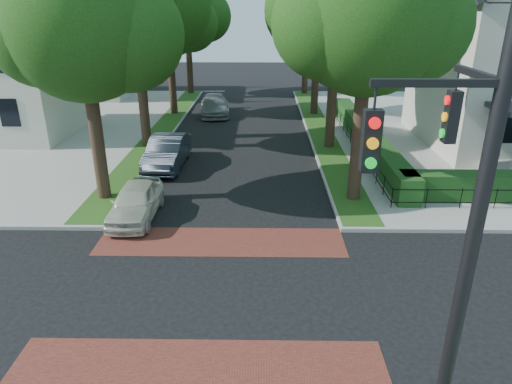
% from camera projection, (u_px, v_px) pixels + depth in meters
% --- Properties ---
extents(ground, '(120.00, 120.00, 0.00)m').
position_uv_depth(ground, '(212.00, 293.00, 13.74)').
color(ground, black).
rests_on(ground, ground).
extents(crosswalk_far, '(9.00, 2.20, 0.01)m').
position_uv_depth(crosswalk_far, '(221.00, 241.00, 16.70)').
color(crosswalk_far, maroon).
rests_on(crosswalk_far, ground).
extents(crosswalk_near, '(9.00, 2.20, 0.01)m').
position_uv_depth(crosswalk_near, '(198.00, 371.00, 10.78)').
color(crosswalk_near, maroon).
rests_on(crosswalk_near, ground).
extents(grass_strip_ne, '(1.60, 29.80, 0.02)m').
position_uv_depth(grass_strip_ne, '(320.00, 129.00, 31.27)').
color(grass_strip_ne, '#254C15').
rests_on(grass_strip_ne, sidewalk_ne).
extents(grass_strip_nw, '(1.60, 29.80, 0.02)m').
position_uv_depth(grass_strip_nw, '(163.00, 128.00, 31.42)').
color(grass_strip_nw, '#254C15').
rests_on(grass_strip_nw, sidewalk_nw).
extents(tree_right_near, '(7.75, 6.67, 10.66)m').
position_uv_depth(tree_right_near, '(370.00, 16.00, 17.46)').
color(tree_right_near, black).
rests_on(tree_right_near, sidewalk_ne).
extents(tree_right_mid, '(8.25, 7.09, 11.22)m').
position_uv_depth(tree_right_mid, '(339.00, 6.00, 24.73)').
color(tree_right_mid, black).
rests_on(tree_right_mid, sidewalk_ne).
extents(tree_right_far, '(7.25, 6.23, 9.74)m').
position_uv_depth(tree_right_far, '(319.00, 22.00, 33.44)').
color(tree_right_far, black).
rests_on(tree_right_far, sidewalk_ne).
extents(tree_right_back, '(7.50, 6.45, 10.20)m').
position_uv_depth(tree_right_back, '(308.00, 14.00, 41.64)').
color(tree_right_back, black).
rests_on(tree_right_back, sidewalk_ne).
extents(tree_left_near, '(7.50, 6.45, 10.20)m').
position_uv_depth(tree_left_near, '(86.00, 26.00, 17.74)').
color(tree_left_near, black).
rests_on(tree_left_near, sidewalk_nw).
extents(tree_left_far, '(7.00, 6.02, 9.86)m').
position_uv_depth(tree_left_far, '(170.00, 19.00, 33.51)').
color(tree_left_far, black).
rests_on(tree_left_far, sidewalk_nw).
extents(tree_left_back, '(7.75, 6.66, 10.44)m').
position_uv_depth(tree_left_back, '(188.00, 12.00, 41.75)').
color(tree_left_back, black).
rests_on(tree_left_back, sidewalk_nw).
extents(hedge_main_road, '(1.00, 18.00, 1.20)m').
position_uv_depth(hedge_main_road, '(366.00, 137.00, 27.22)').
color(hedge_main_road, '#1C3E15').
rests_on(hedge_main_road, sidewalk_ne).
extents(fence_main_road, '(0.06, 18.00, 0.90)m').
position_uv_depth(fence_main_road, '(353.00, 139.00, 27.29)').
color(fence_main_road, black).
rests_on(fence_main_road, sidewalk_ne).
extents(house_left_far, '(10.00, 9.00, 10.14)m').
position_uv_depth(house_left_far, '(78.00, 41.00, 41.64)').
color(house_left_far, beige).
rests_on(house_left_far, sidewalk_nw).
extents(traffic_signal, '(2.17, 2.00, 8.00)m').
position_uv_depth(traffic_signal, '(460.00, 214.00, 7.80)').
color(traffic_signal, black).
rests_on(traffic_signal, sidewalk_se).
extents(parked_car_front, '(1.68, 4.16, 1.42)m').
position_uv_depth(parked_car_front, '(136.00, 202.00, 18.33)').
color(parked_car_front, beige).
rests_on(parked_car_front, ground).
extents(parked_car_middle, '(1.86, 5.01, 1.64)m').
position_uv_depth(parked_car_middle, '(167.00, 152.00, 24.18)').
color(parked_car_middle, '#212931').
rests_on(parked_car_middle, ground).
extents(parked_car_rear, '(2.69, 5.44, 1.52)m').
position_uv_depth(parked_car_rear, '(215.00, 105.00, 35.76)').
color(parked_car_rear, slate).
rests_on(parked_car_rear, ground).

